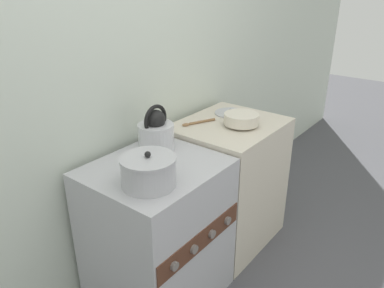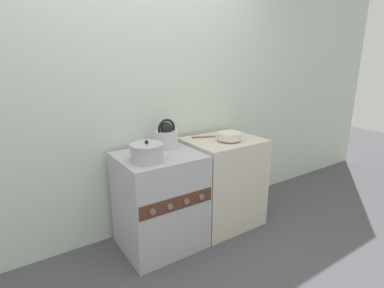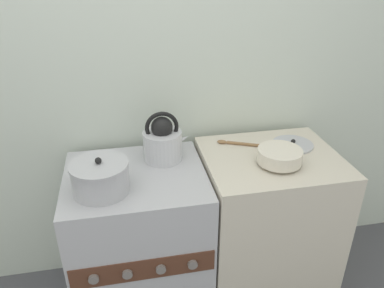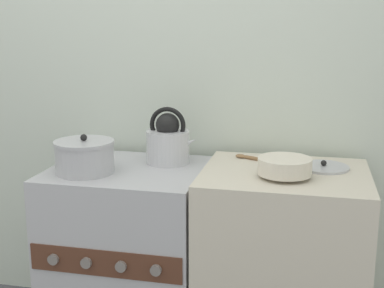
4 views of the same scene
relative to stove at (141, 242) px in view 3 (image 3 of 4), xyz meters
name	(u,v)px [view 3 (image 3 of 4)]	position (x,y,z in m)	size (l,w,h in m)	color
wall_back	(124,64)	(0.00, 0.36, 0.84)	(7.00, 0.06, 2.50)	silver
stove	(141,242)	(0.00, 0.00, 0.00)	(0.66, 0.60, 0.82)	#B2B2B7
counter	(265,224)	(0.68, 0.00, 0.01)	(0.67, 0.57, 0.85)	beige
kettle	(163,141)	(0.15, 0.13, 0.51)	(0.23, 0.19, 0.25)	silver
cooking_pot	(100,177)	(-0.15, -0.10, 0.48)	(0.25, 0.25, 0.16)	#B2B2B7
enamel_bowl	(280,156)	(0.68, -0.08, 0.48)	(0.21, 0.21, 0.08)	beige
loose_pot_lid	(293,144)	(0.83, 0.09, 0.44)	(0.21, 0.21, 0.03)	#B2B2B7
wooden_spoon	(236,143)	(0.54, 0.15, 0.44)	(0.22, 0.12, 0.02)	olive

